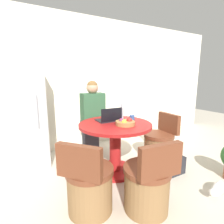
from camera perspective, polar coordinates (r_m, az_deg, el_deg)
name	(u,v)px	position (r m, az deg, el deg)	size (l,w,h in m)	color
ground_plane	(124,177)	(2.72, 3.89, -20.30)	(12.00, 12.00, 0.00)	beige
wall_back	(86,84)	(3.65, -8.55, 9.17)	(7.00, 0.06, 2.60)	silver
refrigerator	(22,115)	(3.11, -27.35, -0.89)	(0.68, 0.67, 1.67)	silver
dining_table	(115,140)	(2.61, 1.07, -9.25)	(1.05, 1.05, 0.77)	maroon
chair_right_side	(159,145)	(3.14, 15.12, -10.42)	(0.51, 0.51, 0.82)	brown
chair_near_camera	(147,186)	(2.05, 11.49, -22.57)	(0.51, 0.51, 0.82)	brown
chair_near_left_corner	(89,187)	(2.02, -7.43, -23.07)	(0.58, 0.58, 0.82)	brown
person_seated	(92,115)	(3.17, -6.56, -1.00)	(0.40, 0.37, 1.37)	#2D2D38
laptop	(109,119)	(2.64, -0.95, -2.15)	(0.34, 0.25, 0.21)	#232328
fruit_bowl	(125,123)	(2.44, 4.39, -3.48)	(0.27, 0.27, 0.10)	olive
coffee_cup	(132,118)	(2.74, 6.56, -1.81)	(0.08, 0.08, 0.08)	#2D4C84
bottle	(122,113)	(2.77, 3.13, -0.44)	(0.07, 0.07, 0.24)	#9999A3
cat	(218,189)	(2.67, 31.26, -20.65)	(0.42, 0.19, 0.15)	white
handbag	(175,166)	(2.87, 19.94, -16.17)	(0.30, 0.14, 0.26)	#232328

